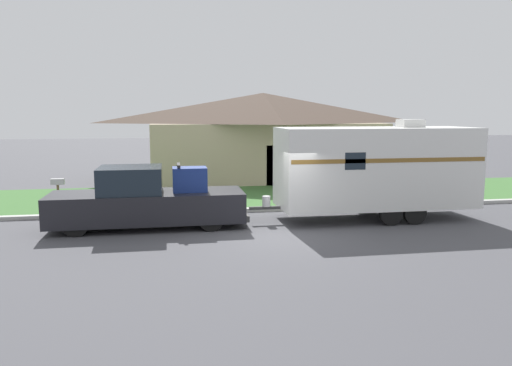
% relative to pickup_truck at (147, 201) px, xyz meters
% --- Properties ---
extents(ground_plane, '(120.00, 120.00, 0.00)m').
position_rel_pickup_truck_xyz_m(ground_plane, '(4.15, -1.71, -0.90)').
color(ground_plane, '#47474C').
extents(curb_strip, '(80.00, 0.30, 0.14)m').
position_rel_pickup_truck_xyz_m(curb_strip, '(4.15, 2.04, -0.83)').
color(curb_strip, '#ADADA8').
rests_on(curb_strip, ground_plane).
extents(lawn_strip, '(80.00, 7.00, 0.03)m').
position_rel_pickup_truck_xyz_m(lawn_strip, '(4.15, 5.69, -0.88)').
color(lawn_strip, '#3D6B33').
rests_on(lawn_strip, ground_plane).
extents(house_across_street, '(13.67, 7.83, 4.88)m').
position_rel_pickup_truck_xyz_m(house_across_street, '(6.19, 12.04, 1.63)').
color(house_across_street, tan).
rests_on(house_across_street, ground_plane).
extents(pickup_truck, '(6.40, 2.02, 2.10)m').
position_rel_pickup_truck_xyz_m(pickup_truck, '(0.00, 0.00, 0.00)').
color(pickup_truck, black).
rests_on(pickup_truck, ground_plane).
extents(travel_trailer, '(7.99, 2.47, 3.54)m').
position_rel_pickup_truck_xyz_m(travel_trailer, '(7.97, -0.00, 0.96)').
color(travel_trailer, black).
rests_on(travel_trailer, ground_plane).
extents(mailbox, '(0.48, 0.20, 1.31)m').
position_rel_pickup_truck_xyz_m(mailbox, '(-3.40, 3.07, 0.10)').
color(mailbox, brown).
rests_on(mailbox, ground_plane).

